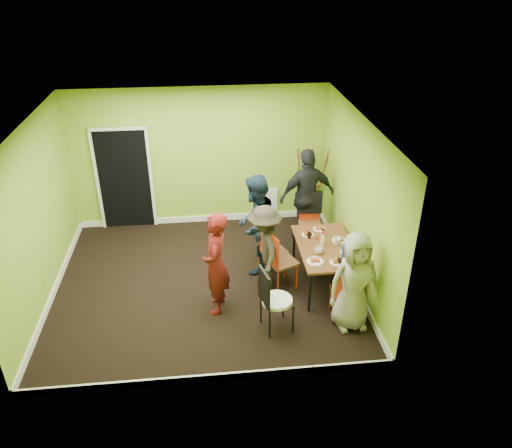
{
  "coord_description": "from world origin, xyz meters",
  "views": [
    {
      "loc": [
        0.09,
        -7.03,
        4.97
      ],
      "look_at": [
        0.86,
        0.0,
        1.09
      ],
      "focal_mm": 35.0,
      "sensor_mm": 36.0,
      "label": 1
    }
  ],
  "objects_px": {
    "thermos": "(323,239)",
    "person_left_near": "(265,248)",
    "chair_left_near": "(278,258)",
    "person_standing": "(216,264)",
    "orange_bottle": "(317,238)",
    "easel": "(311,185)",
    "blue_bottle": "(344,251)",
    "chair_left_far": "(269,247)",
    "chair_bentwood": "(272,297)",
    "person_left_far": "(256,225)",
    "dining_table": "(326,249)",
    "person_front_end": "(354,282)",
    "chair_back_end": "(310,208)",
    "chair_front_end": "(345,290)",
    "person_back_end": "(307,196)"
  },
  "relations": [
    {
      "from": "orange_bottle",
      "to": "chair_front_end",
      "type": "bearing_deg",
      "value": -79.14
    },
    {
      "from": "blue_bottle",
      "to": "person_standing",
      "type": "relative_size",
      "value": 0.12
    },
    {
      "from": "chair_left_far",
      "to": "person_left_near",
      "type": "relative_size",
      "value": 0.66
    },
    {
      "from": "thermos",
      "to": "person_front_end",
      "type": "bearing_deg",
      "value": -79.48
    },
    {
      "from": "chair_front_end",
      "to": "person_back_end",
      "type": "bearing_deg",
      "value": 95.05
    },
    {
      "from": "orange_bottle",
      "to": "person_left_far",
      "type": "height_order",
      "value": "person_left_far"
    },
    {
      "from": "chair_back_end",
      "to": "person_standing",
      "type": "bearing_deg",
      "value": 52.14
    },
    {
      "from": "chair_left_far",
      "to": "person_left_near",
      "type": "xyz_separation_m",
      "value": [
        -0.11,
        -0.36,
        0.2
      ]
    },
    {
      "from": "chair_bentwood",
      "to": "orange_bottle",
      "type": "height_order",
      "value": "chair_bentwood"
    },
    {
      "from": "chair_left_far",
      "to": "person_front_end",
      "type": "height_order",
      "value": "person_front_end"
    },
    {
      "from": "chair_left_near",
      "to": "easel",
      "type": "bearing_deg",
      "value": 133.37
    },
    {
      "from": "orange_bottle",
      "to": "person_left_far",
      "type": "xyz_separation_m",
      "value": [
        -0.98,
        0.37,
        0.1
      ]
    },
    {
      "from": "easel",
      "to": "chair_bentwood",
      "type": "bearing_deg",
      "value": -110.61
    },
    {
      "from": "dining_table",
      "to": "chair_left_far",
      "type": "relative_size",
      "value": 1.53
    },
    {
      "from": "chair_back_end",
      "to": "chair_front_end",
      "type": "height_order",
      "value": "chair_back_end"
    },
    {
      "from": "chair_left_far",
      "to": "chair_front_end",
      "type": "xyz_separation_m",
      "value": [
        0.99,
        -1.28,
        -0.05
      ]
    },
    {
      "from": "blue_bottle",
      "to": "person_front_end",
      "type": "height_order",
      "value": "person_front_end"
    },
    {
      "from": "chair_left_near",
      "to": "blue_bottle",
      "type": "distance_m",
      "value": 1.08
    },
    {
      "from": "chair_bentwood",
      "to": "orange_bottle",
      "type": "xyz_separation_m",
      "value": [
        0.91,
        1.25,
        0.21
      ]
    },
    {
      "from": "person_front_end",
      "to": "chair_bentwood",
      "type": "bearing_deg",
      "value": 172.4
    },
    {
      "from": "chair_left_far",
      "to": "orange_bottle",
      "type": "xyz_separation_m",
      "value": [
        0.78,
        -0.18,
        0.24
      ]
    },
    {
      "from": "person_front_end",
      "to": "person_standing",
      "type": "bearing_deg",
      "value": 157.1
    },
    {
      "from": "chair_back_end",
      "to": "chair_bentwood",
      "type": "bearing_deg",
      "value": 73.52
    },
    {
      "from": "easel",
      "to": "blue_bottle",
      "type": "relative_size",
      "value": 8.24
    },
    {
      "from": "blue_bottle",
      "to": "orange_bottle",
      "type": "distance_m",
      "value": 0.65
    },
    {
      "from": "person_standing",
      "to": "person_left_near",
      "type": "bearing_deg",
      "value": 129.55
    },
    {
      "from": "chair_left_near",
      "to": "person_standing",
      "type": "xyz_separation_m",
      "value": [
        -1.01,
        -0.45,
        0.24
      ]
    },
    {
      "from": "chair_bentwood",
      "to": "easel",
      "type": "bearing_deg",
      "value": 145.9
    },
    {
      "from": "chair_left_near",
      "to": "person_left_near",
      "type": "relative_size",
      "value": 0.7
    },
    {
      "from": "dining_table",
      "to": "person_left_far",
      "type": "xyz_separation_m",
      "value": [
        -1.09,
        0.59,
        0.19
      ]
    },
    {
      "from": "chair_front_end",
      "to": "person_standing",
      "type": "height_order",
      "value": "person_standing"
    },
    {
      "from": "chair_bentwood",
      "to": "person_left_far",
      "type": "bearing_deg",
      "value": 168.93
    },
    {
      "from": "person_left_far",
      "to": "person_front_end",
      "type": "height_order",
      "value": "person_left_far"
    },
    {
      "from": "person_left_near",
      "to": "person_front_end",
      "type": "height_order",
      "value": "person_front_end"
    },
    {
      "from": "dining_table",
      "to": "chair_left_far",
      "type": "height_order",
      "value": "chair_left_far"
    },
    {
      "from": "easel",
      "to": "orange_bottle",
      "type": "height_order",
      "value": "easel"
    },
    {
      "from": "person_standing",
      "to": "orange_bottle",
      "type": "bearing_deg",
      "value": 119.18
    },
    {
      "from": "easel",
      "to": "chair_left_near",
      "type": "bearing_deg",
      "value": -113.95
    },
    {
      "from": "chair_left_near",
      "to": "chair_front_end",
      "type": "height_order",
      "value": "chair_left_near"
    },
    {
      "from": "thermos",
      "to": "person_left_far",
      "type": "xyz_separation_m",
      "value": [
        -1.04,
        0.53,
        0.03
      ]
    },
    {
      "from": "thermos",
      "to": "person_left_near",
      "type": "bearing_deg",
      "value": -179.12
    },
    {
      "from": "blue_bottle",
      "to": "person_standing",
      "type": "height_order",
      "value": "person_standing"
    },
    {
      "from": "person_front_end",
      "to": "orange_bottle",
      "type": "bearing_deg",
      "value": 96.14
    },
    {
      "from": "person_left_near",
      "to": "chair_left_near",
      "type": "bearing_deg",
      "value": 73.0
    },
    {
      "from": "dining_table",
      "to": "person_standing",
      "type": "height_order",
      "value": "person_standing"
    },
    {
      "from": "dining_table",
      "to": "orange_bottle",
      "type": "xyz_separation_m",
      "value": [
        -0.11,
        0.22,
        0.09
      ]
    },
    {
      "from": "chair_left_near",
      "to": "blue_bottle",
      "type": "xyz_separation_m",
      "value": [
        0.99,
        -0.33,
        0.26
      ]
    },
    {
      "from": "chair_left_near",
      "to": "chair_bentwood",
      "type": "relative_size",
      "value": 1.0
    },
    {
      "from": "person_standing",
      "to": "person_left_near",
      "type": "distance_m",
      "value": 0.95
    },
    {
      "from": "person_standing",
      "to": "person_back_end",
      "type": "distance_m",
      "value": 2.69
    }
  ]
}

